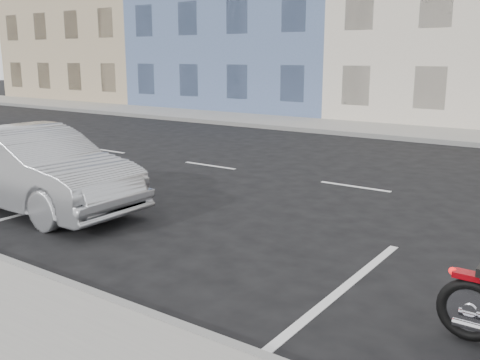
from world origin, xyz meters
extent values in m
plane|color=black|center=(0.00, 0.00, 0.00)|extent=(120.00, 120.00, 0.00)
cube|color=gray|center=(-5.00, 8.70, 0.07)|extent=(80.00, 3.40, 0.15)
cube|color=gray|center=(-5.00, 7.00, 0.08)|extent=(80.00, 0.12, 0.16)
cube|color=tan|center=(-26.00, 16.30, 6.00)|extent=(12.00, 12.00, 12.00)
imported|color=#979A9E|center=(-6.14, -5.01, 0.75)|extent=(4.58, 1.60, 1.51)
camera|label=1|loc=(2.44, -10.61, 2.73)|focal=40.00mm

